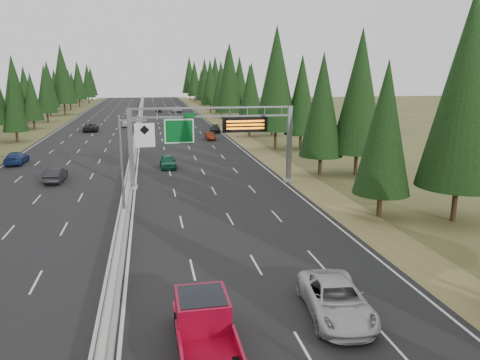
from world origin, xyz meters
name	(u,v)px	position (x,y,z in m)	size (l,w,h in m)	color
road	(138,132)	(0.00, 80.00, 0.04)	(32.00, 260.00, 0.08)	black
shoulder_right	(230,130)	(17.80, 80.00, 0.03)	(3.60, 260.00, 0.06)	olive
shoulder_left	(38,135)	(-17.80, 80.00, 0.03)	(3.60, 260.00, 0.06)	#474A22
median_barrier	(137,130)	(0.00, 80.00, 0.41)	(0.70, 260.00, 0.85)	#979791
sign_gantry	(219,134)	(8.92, 34.88, 5.27)	(16.75, 0.98, 7.80)	slate
hov_sign_pole	(129,160)	(0.58, 24.97, 4.72)	(2.80, 0.50, 8.00)	slate
tree_row_right	(259,85)	(21.95, 73.12, 8.88)	(11.60, 238.73, 17.82)	black
silver_minivan	(336,300)	(10.31, 8.00, 0.89)	(2.68, 5.81, 1.61)	silver
red_pickup	(204,321)	(3.99, 6.67, 1.22)	(2.25, 6.31, 2.06)	black
car_ahead_green	(168,161)	(4.19, 44.58, 0.85)	(1.82, 4.52, 1.54)	#135339
car_ahead_dkred	(210,136)	(12.21, 67.22, 0.72)	(1.34, 3.85, 1.27)	#5A1B0C
car_ahead_dkgrey	(215,129)	(14.50, 77.19, 0.74)	(1.85, 4.55, 1.32)	black
car_ahead_white	(177,109)	(10.25, 125.15, 0.91)	(2.74, 5.95, 1.65)	silver
car_ahead_far	(158,110)	(5.02, 124.55, 0.73)	(1.55, 3.84, 1.31)	black
car_onc_near	(55,175)	(-7.57, 39.40, 0.83)	(1.58, 4.53, 1.49)	black
car_onc_blue	(16,158)	(-14.15, 50.62, 0.83)	(2.10, 5.15, 1.50)	navy
car_onc_white	(127,123)	(-2.26, 89.43, 0.87)	(1.85, 4.61, 1.57)	silver
car_onc_far	(91,127)	(-8.87, 83.44, 0.89)	(2.68, 5.82, 1.62)	black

